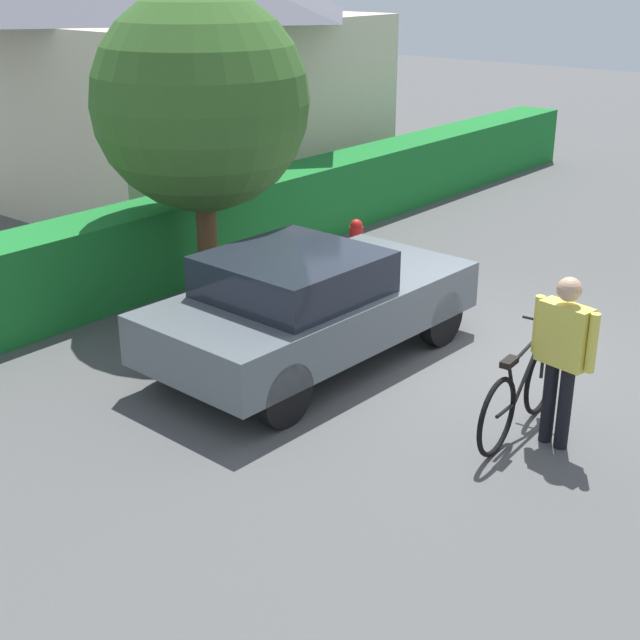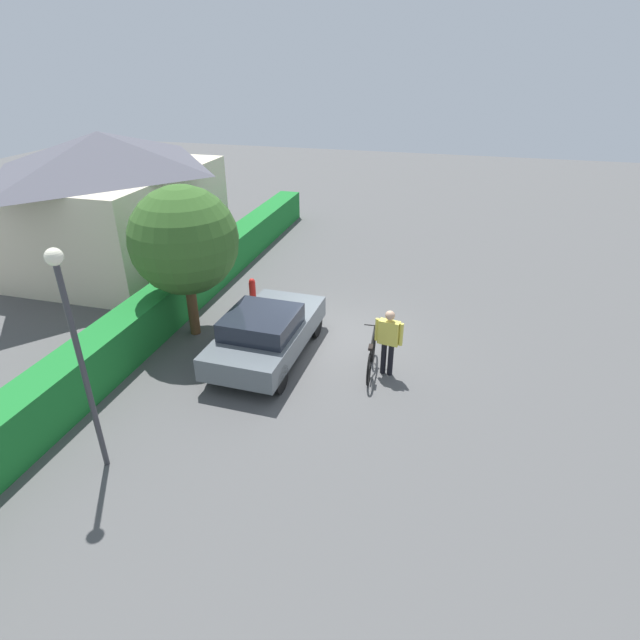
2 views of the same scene
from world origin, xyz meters
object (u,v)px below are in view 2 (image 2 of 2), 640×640
street_lamp (74,336)px  tree_kerbside (184,241)px  parked_car_near (266,332)px  fire_hydrant (252,291)px  bicycle (371,357)px  person_rider (389,338)px

street_lamp → tree_kerbside: bearing=8.7°
parked_car_near → fire_hydrant: 3.27m
parked_car_near → bicycle: 2.65m
bicycle → person_rider: bearing=-88.8°
parked_car_near → bicycle: (0.04, -2.63, -0.30)m
bicycle → person_rider: (0.01, -0.37, 0.57)m
person_rider → parked_car_near: bearing=90.9°
tree_kerbside → fire_hydrant: size_ratio=4.98×
person_rider → fire_hydrant: bearing=58.1°
bicycle → person_rider: person_rider is taller
person_rider → bicycle: bearing=91.2°
fire_hydrant → tree_kerbside: bearing=159.5°
bicycle → fire_hydrant: size_ratio=2.22×
street_lamp → fire_hydrant: 7.59m
person_rider → tree_kerbside: 5.65m
parked_car_near → street_lamp: street_lamp is taller
bicycle → street_lamp: (-4.39, 4.22, 2.33)m
bicycle → fire_hydrant: bearing=55.8°
tree_kerbside → bicycle: bearing=-97.4°
tree_kerbside → street_lamp: bearing=-171.3°
parked_car_near → person_rider: (0.05, -3.01, 0.27)m
bicycle → person_rider: 0.68m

